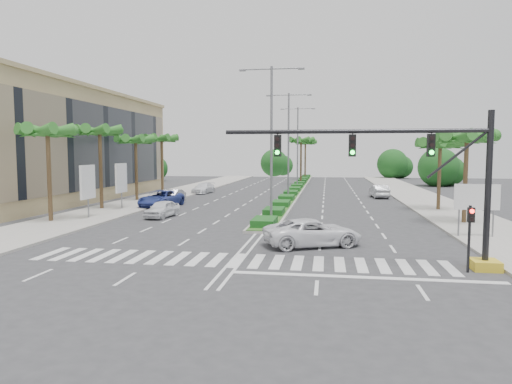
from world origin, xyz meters
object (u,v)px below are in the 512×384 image
at_px(car_parked_c, 161,199).
at_px(car_parked_a, 162,209).
at_px(car_crossing, 313,232).
at_px(car_right, 379,191).
at_px(car_parked_b, 171,197).
at_px(car_parked_d, 203,188).

bearing_deg(car_parked_c, car_parked_a, -61.54).
distance_m(car_crossing, car_right, 30.60).
bearing_deg(car_parked_b, car_right, 29.07).
relative_size(car_parked_c, car_crossing, 1.04).
height_order(car_parked_b, car_right, car_parked_b).
bearing_deg(car_parked_d, car_parked_a, -77.41).
distance_m(car_parked_a, car_parked_b, 8.97).
height_order(car_parked_a, car_parked_c, car_parked_c).
height_order(car_parked_c, car_crossing, car_parked_c).
bearing_deg(car_parked_c, car_right, 37.51).
bearing_deg(car_parked_b, car_parked_c, -102.16).
bearing_deg(car_parked_b, car_crossing, -49.25).
xyz_separation_m(car_parked_a, car_right, (19.61, 20.00, 0.08)).
distance_m(car_parked_c, car_crossing, 22.79).
distance_m(car_parked_b, car_parked_c, 1.71).
bearing_deg(car_parked_a, car_parked_b, 111.73).
relative_size(car_parked_b, car_parked_c, 0.82).
bearing_deg(car_crossing, car_parked_a, 29.45).
height_order(car_parked_b, car_parked_c, car_parked_c).
distance_m(car_parked_c, car_right, 25.83).
distance_m(car_parked_b, car_parked_d, 13.90).
bearing_deg(car_parked_d, car_parked_b, -82.57).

